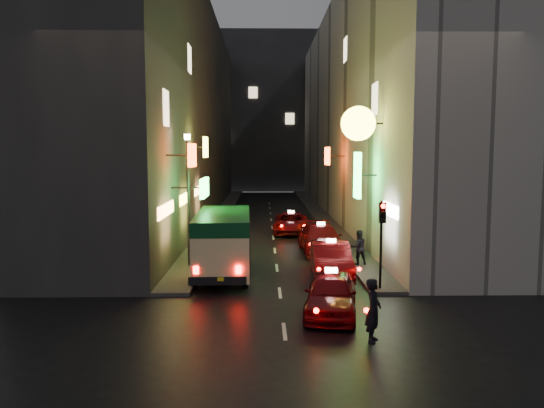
{
  "coord_description": "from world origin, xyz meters",
  "views": [
    {
      "loc": [
        -0.65,
        -11.99,
        5.59
      ],
      "look_at": [
        -0.23,
        13.0,
        3.09
      ],
      "focal_mm": 35.0,
      "sensor_mm": 36.0,
      "label": 1
    }
  ],
  "objects": [
    {
      "name": "sidewalk_left",
      "position": [
        -4.25,
        34.0,
        0.07
      ],
      "size": [
        1.5,
        52.0,
        0.15
      ],
      "primitive_type": "cube",
      "color": "#413E3C",
      "rests_on": "ground"
    },
    {
      "name": "taxi_second",
      "position": [
        2.35,
        11.17,
        0.9
      ],
      "size": [
        2.49,
        5.74,
        1.98
      ],
      "color": "#6A080C",
      "rests_on": "ground"
    },
    {
      "name": "pedestrian_crossing",
      "position": [
        2.57,
        3.08,
        1.07
      ],
      "size": [
        0.68,
        0.82,
        2.13
      ],
      "primitive_type": "imported",
      "rotation": [
        0.0,
        0.0,
        1.2
      ],
      "color": "black",
      "rests_on": "ground"
    },
    {
      "name": "lamp_post",
      "position": [
        -4.2,
        13.0,
        3.72
      ],
      "size": [
        0.28,
        0.28,
        6.22
      ],
      "color": "black",
      "rests_on": "sidewalk_left"
    },
    {
      "name": "sidewalk_right",
      "position": [
        4.25,
        34.0,
        0.07
      ],
      "size": [
        1.5,
        52.0,
        0.15
      ],
      "primitive_type": "cube",
      "color": "#413E3C",
      "rests_on": "ground"
    },
    {
      "name": "taxi_near",
      "position": [
        1.67,
        5.73,
        0.85
      ],
      "size": [
        3.01,
        5.6,
        1.86
      ],
      "color": "#6A080C",
      "rests_on": "ground"
    },
    {
      "name": "building_left",
      "position": [
        -8.0,
        33.99,
        9.0
      ],
      "size": [
        7.66,
        52.0,
        18.0
      ],
      "color": "#3C3936",
      "rests_on": "ground"
    },
    {
      "name": "taxi_third",
      "position": [
        2.52,
        16.82,
        0.9
      ],
      "size": [
        2.59,
        5.74,
        1.96
      ],
      "color": "#6A080C",
      "rests_on": "ground"
    },
    {
      "name": "pedestrian_sidewalk",
      "position": [
        3.92,
        13.06,
        1.09
      ],
      "size": [
        0.78,
        0.56,
        1.89
      ],
      "primitive_type": "imported",
      "rotation": [
        0.0,
        0.0,
        3.32
      ],
      "color": "black",
      "rests_on": "sidewalk_right"
    },
    {
      "name": "traffic_light",
      "position": [
        4.0,
        8.47,
        2.69
      ],
      "size": [
        0.26,
        0.43,
        3.5
      ],
      "color": "black",
      "rests_on": "sidewalk_right"
    },
    {
      "name": "taxi_far",
      "position": [
        1.25,
        23.86,
        0.81
      ],
      "size": [
        2.42,
        5.21,
        1.79
      ],
      "color": "#6A080C",
      "rests_on": "ground"
    },
    {
      "name": "building_right",
      "position": [
        8.0,
        33.99,
        9.0
      ],
      "size": [
        7.98,
        52.0,
        18.0
      ],
      "color": "#B0ABA1",
      "rests_on": "ground"
    },
    {
      "name": "ground",
      "position": [
        0.0,
        0.0,
        0.0
      ],
      "size": [
        120.0,
        120.0,
        0.0
      ],
      "primitive_type": "plane",
      "color": "black",
      "rests_on": "ground"
    },
    {
      "name": "building_far",
      "position": [
        0.0,
        66.0,
        11.0
      ],
      "size": [
        30.0,
        10.0,
        22.0
      ],
      "primitive_type": "cube",
      "color": "#36373C",
      "rests_on": "ground"
    },
    {
      "name": "minibus",
      "position": [
        -2.43,
        11.46,
        1.8
      ],
      "size": [
        2.51,
        6.67,
        2.85
      ],
      "color": "#F8E09B",
      "rests_on": "ground"
    }
  ]
}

